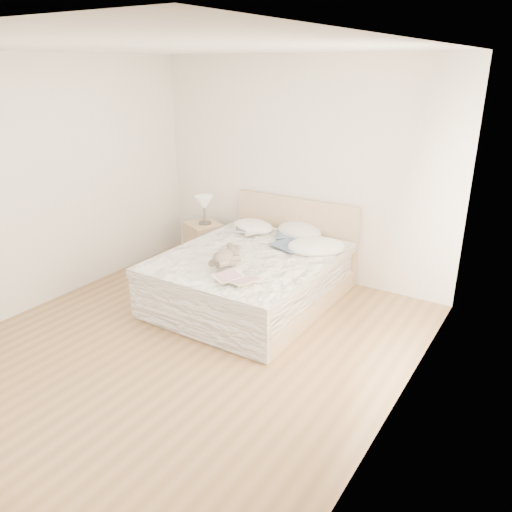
{
  "coord_description": "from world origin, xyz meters",
  "views": [
    {
      "loc": [
        2.84,
        -3.23,
        2.57
      ],
      "look_at": [
        0.12,
        1.05,
        0.62
      ],
      "focal_mm": 35.0,
      "sensor_mm": 36.0,
      "label": 1
    }
  ],
  "objects_px": {
    "childrens_book": "(237,279)",
    "nightstand": "(204,243)",
    "bed": "(254,276)",
    "photo_book": "(246,231)",
    "teddy_bear": "(223,263)",
    "table_lamp": "(204,204)"
  },
  "relations": [
    {
      "from": "childrens_book",
      "to": "nightstand",
      "type": "bearing_deg",
      "value": 159.4
    },
    {
      "from": "bed",
      "to": "photo_book",
      "type": "distance_m",
      "value": 0.73
    },
    {
      "from": "teddy_bear",
      "to": "table_lamp",
      "type": "bearing_deg",
      "value": 132.81
    },
    {
      "from": "nightstand",
      "to": "photo_book",
      "type": "bearing_deg",
      "value": -10.79
    },
    {
      "from": "bed",
      "to": "teddy_bear",
      "type": "relative_size",
      "value": 6.08
    },
    {
      "from": "bed",
      "to": "photo_book",
      "type": "bearing_deg",
      "value": 131.06
    },
    {
      "from": "table_lamp",
      "to": "photo_book",
      "type": "distance_m",
      "value": 0.81
    },
    {
      "from": "bed",
      "to": "nightstand",
      "type": "distance_m",
      "value": 1.39
    },
    {
      "from": "table_lamp",
      "to": "teddy_bear",
      "type": "xyz_separation_m",
      "value": [
        1.19,
        -1.22,
        -0.18
      ]
    },
    {
      "from": "bed",
      "to": "table_lamp",
      "type": "height_order",
      "value": "bed"
    },
    {
      "from": "nightstand",
      "to": "photo_book",
      "type": "relative_size",
      "value": 1.75
    },
    {
      "from": "table_lamp",
      "to": "childrens_book",
      "type": "distance_m",
      "value": 2.1
    },
    {
      "from": "bed",
      "to": "nightstand",
      "type": "height_order",
      "value": "bed"
    },
    {
      "from": "bed",
      "to": "teddy_bear",
      "type": "bearing_deg",
      "value": -90.63
    },
    {
      "from": "bed",
      "to": "teddy_bear",
      "type": "distance_m",
      "value": 0.67
    },
    {
      "from": "photo_book",
      "to": "childrens_book",
      "type": "distance_m",
      "value": 1.48
    },
    {
      "from": "bed",
      "to": "childrens_book",
      "type": "distance_m",
      "value": 0.91
    },
    {
      "from": "bed",
      "to": "table_lamp",
      "type": "xyz_separation_m",
      "value": [
        -1.2,
        0.65,
        0.53
      ]
    },
    {
      "from": "nightstand",
      "to": "photo_book",
      "type": "xyz_separation_m",
      "value": [
        0.8,
        -0.15,
        0.35
      ]
    },
    {
      "from": "nightstand",
      "to": "photo_book",
      "type": "height_order",
      "value": "photo_book"
    },
    {
      "from": "childrens_book",
      "to": "teddy_bear",
      "type": "relative_size",
      "value": 1.17
    },
    {
      "from": "nightstand",
      "to": "childrens_book",
      "type": "xyz_separation_m",
      "value": [
        1.55,
        -1.43,
        0.35
      ]
    }
  ]
}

